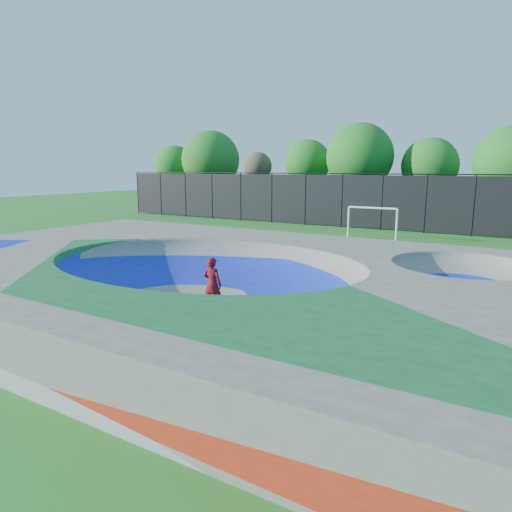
{
  "coord_description": "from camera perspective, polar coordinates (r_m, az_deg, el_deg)",
  "views": [
    {
      "loc": [
        9.03,
        -11.75,
        4.44
      ],
      "look_at": [
        0.24,
        3.0,
        1.1
      ],
      "focal_mm": 32.0,
      "sensor_mm": 36.0,
      "label": 1
    }
  ],
  "objects": [
    {
      "name": "treeline",
      "position": [
        38.02,
        23.16,
        11.01
      ],
      "size": [
        53.23,
        7.66,
        8.24
      ],
      "color": "#4B2F25",
      "rests_on": "ground"
    },
    {
      "name": "skater",
      "position": [
        14.33,
        -5.46,
        -3.52
      ],
      "size": [
        0.65,
        0.44,
        1.71
      ],
      "primitive_type": "imported",
      "rotation": [
        0.0,
        0.0,
        3.2
      ],
      "color": "red",
      "rests_on": "ground"
    },
    {
      "name": "skate_deck",
      "position": [
        15.27,
        -6.55,
        -3.05
      ],
      "size": [
        22.0,
        14.0,
        1.5
      ],
      "primitive_type": "cube",
      "color": "gray",
      "rests_on": "ground"
    },
    {
      "name": "soccer_goal",
      "position": [
        29.02,
        14.32,
        4.72
      ],
      "size": [
        3.13,
        0.12,
        2.07
      ],
      "color": "white",
      "rests_on": "ground"
    },
    {
      "name": "skateboard",
      "position": [
        14.56,
        -5.4,
        -6.7
      ],
      "size": [
        0.78,
        0.22,
        0.05
      ],
      "primitive_type": "cube",
      "rotation": [
        0.0,
        0.0,
        0.01
      ],
      "color": "black",
      "rests_on": "ground"
    },
    {
      "name": "ground",
      "position": [
        15.47,
        -6.49,
        -5.74
      ],
      "size": [
        120.0,
        120.0,
        0.0
      ],
      "primitive_type": "plane",
      "color": "#20641B",
      "rests_on": "ground"
    },
    {
      "name": "fence",
      "position": [
        34.06,
        15.45,
        6.66
      ],
      "size": [
        48.09,
        0.09,
        4.04
      ],
      "color": "black",
      "rests_on": "ground"
    }
  ]
}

